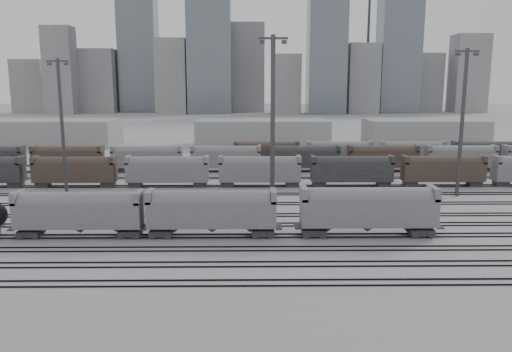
{
  "coord_description": "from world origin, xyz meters",
  "views": [
    {
      "loc": [
        6.25,
        -58.59,
        18.53
      ],
      "look_at": [
        7.18,
        20.82,
        4.0
      ],
      "focal_mm": 35.0,
      "sensor_mm": 36.0,
      "label": 1
    }
  ],
  "objects_px": {
    "light_mast_c": "(273,121)",
    "hopper_car_a": "(79,210)",
    "hopper_car_b": "(212,209)",
    "hopper_car_c": "(368,207)"
  },
  "relations": [
    {
      "from": "hopper_car_b",
      "to": "hopper_car_c",
      "type": "xyz_separation_m",
      "value": [
        19.28,
        0.0,
        0.2
      ]
    },
    {
      "from": "light_mast_c",
      "to": "hopper_car_a",
      "type": "bearing_deg",
      "value": -155.13
    },
    {
      "from": "hopper_car_a",
      "to": "hopper_car_c",
      "type": "xyz_separation_m",
      "value": [
        35.57,
        0.0,
        0.29
      ]
    },
    {
      "from": "hopper_car_b",
      "to": "light_mast_c",
      "type": "relative_size",
      "value": 0.63
    },
    {
      "from": "hopper_car_b",
      "to": "light_mast_c",
      "type": "distance_m",
      "value": 16.97
    },
    {
      "from": "hopper_car_b",
      "to": "hopper_car_c",
      "type": "distance_m",
      "value": 19.28
    },
    {
      "from": "hopper_car_c",
      "to": "light_mast_c",
      "type": "distance_m",
      "value": 18.71
    },
    {
      "from": "hopper_car_c",
      "to": "light_mast_c",
      "type": "height_order",
      "value": "light_mast_c"
    },
    {
      "from": "hopper_car_a",
      "to": "hopper_car_b",
      "type": "bearing_deg",
      "value": 0.0
    },
    {
      "from": "hopper_car_a",
      "to": "hopper_car_b",
      "type": "distance_m",
      "value": 16.29
    }
  ]
}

